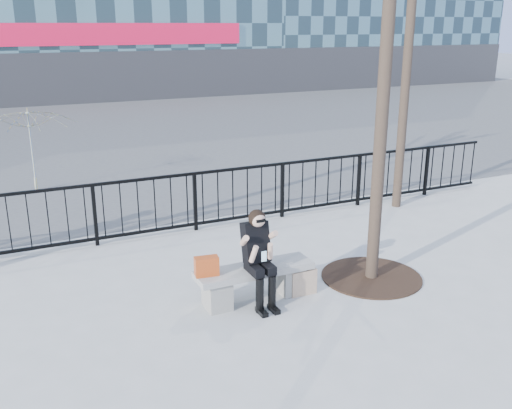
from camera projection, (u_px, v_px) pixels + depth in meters
name	position (u px, v px, depth m)	size (l,w,h in m)	color
ground	(254.00, 299.00, 7.91)	(120.00, 120.00, 0.00)	#9C9C97
street_surface	(82.00, 128.00, 20.86)	(60.00, 23.00, 0.01)	#474747
railing	(185.00, 203.00, 10.34)	(14.00, 0.06, 1.10)	black
tree_grate	(371.00, 277.00, 8.59)	(1.50, 1.50, 0.02)	black
bench_main	(254.00, 280.00, 7.82)	(1.65, 0.46, 0.49)	slate
seated_woman	(259.00, 259.00, 7.57)	(0.50, 0.64, 1.34)	black
handbag	(207.00, 266.00, 7.47)	(0.31, 0.15, 0.26)	#B14015
shopping_bag	(303.00, 282.00, 8.02)	(0.39, 0.14, 0.37)	beige
vendor_umbrella	(31.00, 150.00, 12.75)	(2.07, 2.11, 1.90)	yellow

